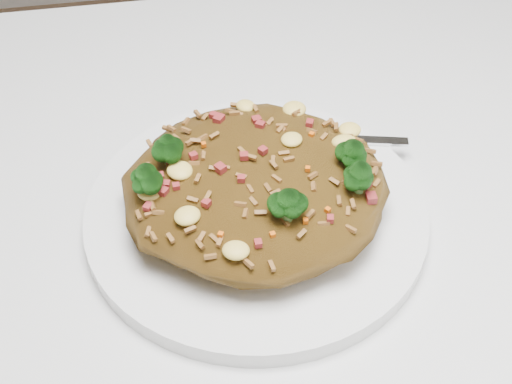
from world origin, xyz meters
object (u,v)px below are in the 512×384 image
Objects in this scene: dining_table at (330,374)px; plate at (256,214)px; fork at (313,138)px; fried_rice at (256,178)px.

plate is (-0.04, 0.08, 0.10)m from dining_table.
fork reaches higher than dining_table.
fried_rice reaches higher than plate.
plate is 1.50× the size of fork.
fried_rice is (0.00, -0.00, 0.04)m from plate.
fork is at bearing 48.61° from plate.
dining_table is at bearing -62.23° from plate.
fried_rice is 1.12× the size of fork.
dining_table is 0.13m from plate.
fork is at bearing 48.85° from fried_rice.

